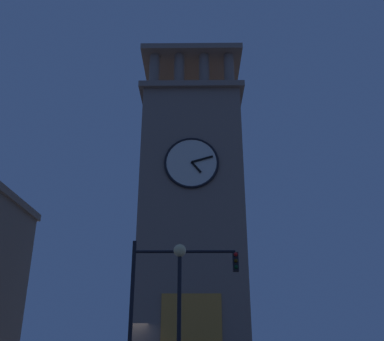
# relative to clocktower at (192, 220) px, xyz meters

# --- Properties ---
(clocktower) EXTENTS (6.88, 8.08, 23.40)m
(clocktower) POSITION_rel_clocktower_xyz_m (0.00, 0.00, 0.00)
(clocktower) COLOR gray
(clocktower) RESTS_ON ground_plane
(traffic_signal_mid) EXTENTS (4.31, 0.41, 5.41)m
(traffic_signal_mid) POSITION_rel_clocktower_xyz_m (0.82, 10.10, -5.44)
(traffic_signal_mid) COLOR black
(traffic_signal_mid) RESTS_ON ground_plane
(street_lamp) EXTENTS (0.44, 0.44, 4.72)m
(street_lamp) POSITION_rel_clocktower_xyz_m (0.31, 12.65, -5.78)
(street_lamp) COLOR black
(street_lamp) RESTS_ON ground_plane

